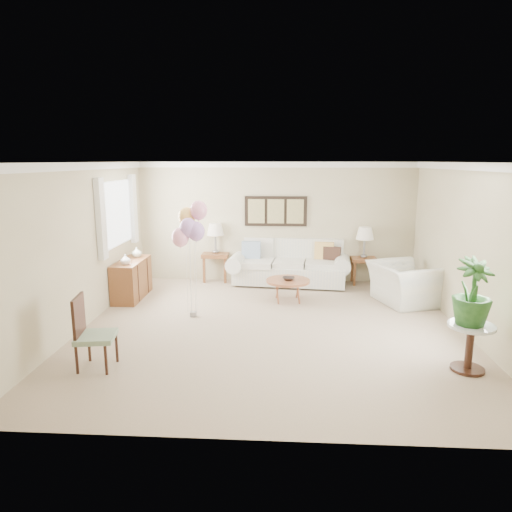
# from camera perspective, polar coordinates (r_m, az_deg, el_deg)

# --- Properties ---
(ground_plane) EXTENTS (6.00, 6.00, 0.00)m
(ground_plane) POSITION_cam_1_polar(r_m,az_deg,el_deg) (7.39, 1.97, -8.99)
(ground_plane) COLOR tan
(room_shell) EXTENTS (6.04, 6.04, 2.60)m
(room_shell) POSITION_cam_1_polar(r_m,az_deg,el_deg) (7.07, 1.19, 3.71)
(room_shell) COLOR beige
(room_shell) RESTS_ON ground
(wall_art_triptych) EXTENTS (1.35, 0.06, 0.65)m
(wall_art_triptych) POSITION_cam_1_polar(r_m,az_deg,el_deg) (9.93, 2.49, 5.61)
(wall_art_triptych) COLOR black
(wall_art_triptych) RESTS_ON ground
(sofa) EXTENTS (2.68, 1.20, 0.96)m
(sofa) POSITION_cam_1_polar(r_m,az_deg,el_deg) (9.91, 4.21, -1.30)
(sofa) COLOR beige
(sofa) RESTS_ON ground
(end_table_left) EXTENTS (0.58, 0.52, 0.63)m
(end_table_left) POSITION_cam_1_polar(r_m,az_deg,el_deg) (10.13, -5.05, -0.16)
(end_table_left) COLOR brown
(end_table_left) RESTS_ON ground
(end_table_right) EXTENTS (0.53, 0.48, 0.58)m
(end_table_right) POSITION_cam_1_polar(r_m,az_deg,el_deg) (10.10, 13.30, -0.71)
(end_table_right) COLOR brown
(end_table_right) RESTS_ON ground
(lamp_left) EXTENTS (0.37, 0.37, 0.66)m
(lamp_left) POSITION_cam_1_polar(r_m,az_deg,el_deg) (10.02, -5.11, 3.22)
(lamp_left) COLOR gray
(lamp_left) RESTS_ON end_table_left
(lamp_right) EXTENTS (0.38, 0.38, 0.66)m
(lamp_right) POSITION_cam_1_polar(r_m,az_deg,el_deg) (9.99, 13.46, 2.65)
(lamp_right) COLOR gray
(lamp_right) RESTS_ON end_table_right
(coffee_table) EXTENTS (0.83, 0.83, 0.42)m
(coffee_table) POSITION_cam_1_polar(r_m,az_deg,el_deg) (8.65, 4.02, -3.19)
(coffee_table) COLOR #9C5033
(coffee_table) RESTS_ON ground
(decor_bowl) EXTENTS (0.25, 0.25, 0.06)m
(decor_bowl) POSITION_cam_1_polar(r_m,az_deg,el_deg) (8.61, 4.09, -2.84)
(decor_bowl) COLOR black
(decor_bowl) RESTS_ON coffee_table
(armchair) EXTENTS (1.32, 1.41, 0.75)m
(armchair) POSITION_cam_1_polar(r_m,az_deg,el_deg) (8.96, 17.91, -3.30)
(armchair) COLOR beige
(armchair) RESTS_ON ground
(side_table) EXTENTS (0.57, 0.57, 0.62)m
(side_table) POSITION_cam_1_polar(r_m,az_deg,el_deg) (6.42, 25.24, -9.02)
(side_table) COLOR silver
(side_table) RESTS_ON ground
(potted_plant) EXTENTS (0.60, 0.60, 0.85)m
(potted_plant) POSITION_cam_1_polar(r_m,az_deg,el_deg) (6.23, 25.42, -4.07)
(potted_plant) COLOR #1B451A
(potted_plant) RESTS_ON side_table
(accent_chair) EXTENTS (0.53, 0.53, 0.96)m
(accent_chair) POSITION_cam_1_polar(r_m,az_deg,el_deg) (6.25, -20.02, -8.81)
(accent_chair) COLOR gray
(accent_chair) RESTS_ON ground
(credenza) EXTENTS (0.46, 1.20, 0.74)m
(credenza) POSITION_cam_1_polar(r_m,az_deg,el_deg) (9.18, -15.27, -2.81)
(credenza) COLOR brown
(credenza) RESTS_ON ground
(vase_white) EXTENTS (0.18, 0.18, 0.19)m
(vase_white) POSITION_cam_1_polar(r_m,az_deg,el_deg) (8.76, -16.00, -0.42)
(vase_white) COLOR white
(vase_white) RESTS_ON credenza
(vase_sage) EXTENTS (0.24, 0.24, 0.20)m
(vase_sage) POSITION_cam_1_polar(r_m,az_deg,el_deg) (9.37, -14.68, 0.46)
(vase_sage) COLOR beige
(vase_sage) RESTS_ON credenza
(balloon_cluster) EXTENTS (0.57, 0.48, 1.98)m
(balloon_cluster) POSITION_cam_1_polar(r_m,az_deg,el_deg) (7.58, -8.25, 3.82)
(balloon_cluster) COLOR gray
(balloon_cluster) RESTS_ON ground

